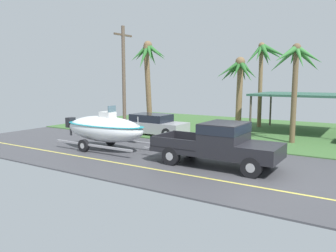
{
  "coord_description": "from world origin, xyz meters",
  "views": [
    {
      "loc": [
        4.11,
        -12.98,
        3.69
      ],
      "look_at": [
        -4.23,
        0.14,
        1.54
      ],
      "focal_mm": 36.08,
      "sensor_mm": 36.0,
      "label": 1
    }
  ],
  "objects_px": {
    "carport_awning": "(303,95)",
    "pickup_truck_towing": "(223,143)",
    "palm_tree_near_right": "(264,60)",
    "utility_pole": "(124,78)",
    "palm_tree_far_left": "(296,67)",
    "parked_sedan_far": "(153,125)",
    "palm_tree_near_left": "(148,64)",
    "boat_on_trailer": "(104,129)",
    "palm_tree_mid": "(239,77)"
  },
  "relations": [
    {
      "from": "pickup_truck_towing",
      "to": "palm_tree_near_right",
      "type": "relative_size",
      "value": 0.88
    },
    {
      "from": "palm_tree_far_left",
      "to": "parked_sedan_far",
      "type": "bearing_deg",
      "value": -168.77
    },
    {
      "from": "parked_sedan_far",
      "to": "palm_tree_near_right",
      "type": "height_order",
      "value": "palm_tree_near_right"
    },
    {
      "from": "pickup_truck_towing",
      "to": "palm_tree_far_left",
      "type": "xyz_separation_m",
      "value": [
        1.3,
        7.14,
        3.33
      ]
    },
    {
      "from": "boat_on_trailer",
      "to": "carport_awning",
      "type": "distance_m",
      "value": 13.93
    },
    {
      "from": "palm_tree_near_right",
      "to": "utility_pole",
      "type": "bearing_deg",
      "value": -133.83
    },
    {
      "from": "parked_sedan_far",
      "to": "palm_tree_near_right",
      "type": "bearing_deg",
      "value": 54.48
    },
    {
      "from": "carport_awning",
      "to": "palm_tree_near_right",
      "type": "distance_m",
      "value": 4.2
    },
    {
      "from": "palm_tree_near_right",
      "to": "palm_tree_mid",
      "type": "xyz_separation_m",
      "value": [
        -0.91,
        -2.67,
        -1.26
      ]
    },
    {
      "from": "pickup_truck_towing",
      "to": "palm_tree_near_left",
      "type": "height_order",
      "value": "palm_tree_near_left"
    },
    {
      "from": "parked_sedan_far",
      "to": "palm_tree_far_left",
      "type": "xyz_separation_m",
      "value": [
        8.68,
        1.72,
        3.71
      ]
    },
    {
      "from": "pickup_truck_towing",
      "to": "palm_tree_near_right",
      "type": "height_order",
      "value": "palm_tree_near_right"
    },
    {
      "from": "carport_awning",
      "to": "palm_tree_mid",
      "type": "bearing_deg",
      "value": -159.44
    },
    {
      "from": "pickup_truck_towing",
      "to": "parked_sedan_far",
      "type": "height_order",
      "value": "pickup_truck_towing"
    },
    {
      "from": "boat_on_trailer",
      "to": "utility_pole",
      "type": "height_order",
      "value": "utility_pole"
    },
    {
      "from": "pickup_truck_towing",
      "to": "palm_tree_near_left",
      "type": "distance_m",
      "value": 11.89
    },
    {
      "from": "carport_awning",
      "to": "utility_pole",
      "type": "bearing_deg",
      "value": -148.25
    },
    {
      "from": "boat_on_trailer",
      "to": "parked_sedan_far",
      "type": "bearing_deg",
      "value": 96.4
    },
    {
      "from": "palm_tree_near_left",
      "to": "utility_pole",
      "type": "bearing_deg",
      "value": -108.63
    },
    {
      "from": "palm_tree_near_left",
      "to": "boat_on_trailer",
      "type": "bearing_deg",
      "value": -72.99
    },
    {
      "from": "palm_tree_far_left",
      "to": "boat_on_trailer",
      "type": "bearing_deg",
      "value": -138.52
    },
    {
      "from": "boat_on_trailer",
      "to": "utility_pole",
      "type": "bearing_deg",
      "value": 119.0
    },
    {
      "from": "palm_tree_near_left",
      "to": "pickup_truck_towing",
      "type": "bearing_deg",
      "value": -37.96
    },
    {
      "from": "palm_tree_near_left",
      "to": "palm_tree_far_left",
      "type": "height_order",
      "value": "palm_tree_near_left"
    },
    {
      "from": "pickup_truck_towing",
      "to": "parked_sedan_far",
      "type": "xyz_separation_m",
      "value": [
        -7.38,
        5.41,
        -0.38
      ]
    },
    {
      "from": "carport_awning",
      "to": "pickup_truck_towing",
      "type": "bearing_deg",
      "value": -94.69
    },
    {
      "from": "utility_pole",
      "to": "palm_tree_near_left",
      "type": "bearing_deg",
      "value": 71.37
    },
    {
      "from": "carport_awning",
      "to": "palm_tree_far_left",
      "type": "bearing_deg",
      "value": -85.3
    },
    {
      "from": "parked_sedan_far",
      "to": "palm_tree_mid",
      "type": "distance_m",
      "value": 7.0
    },
    {
      "from": "palm_tree_far_left",
      "to": "carport_awning",
      "type": "bearing_deg",
      "value": 94.7
    },
    {
      "from": "palm_tree_mid",
      "to": "palm_tree_far_left",
      "type": "height_order",
      "value": "palm_tree_far_left"
    },
    {
      "from": "palm_tree_near_left",
      "to": "palm_tree_mid",
      "type": "bearing_deg",
      "value": 27.72
    },
    {
      "from": "palm_tree_far_left",
      "to": "utility_pole",
      "type": "distance_m",
      "value": 11.07
    },
    {
      "from": "palm_tree_near_left",
      "to": "palm_tree_near_right",
      "type": "bearing_deg",
      "value": 40.5
    },
    {
      "from": "parked_sedan_far",
      "to": "utility_pole",
      "type": "distance_m",
      "value": 3.81
    },
    {
      "from": "boat_on_trailer",
      "to": "parked_sedan_far",
      "type": "relative_size",
      "value": 1.38
    },
    {
      "from": "parked_sedan_far",
      "to": "palm_tree_far_left",
      "type": "height_order",
      "value": "palm_tree_far_left"
    },
    {
      "from": "palm_tree_near_left",
      "to": "palm_tree_mid",
      "type": "xyz_separation_m",
      "value": [
        5.77,
        3.03,
        -0.95
      ]
    },
    {
      "from": "palm_tree_far_left",
      "to": "pickup_truck_towing",
      "type": "bearing_deg",
      "value": -100.34
    },
    {
      "from": "palm_tree_near_left",
      "to": "palm_tree_near_right",
      "type": "xyz_separation_m",
      "value": [
        6.68,
        5.7,
        0.31
      ]
    },
    {
      "from": "palm_tree_near_right",
      "to": "palm_tree_mid",
      "type": "distance_m",
      "value": 3.09
    },
    {
      "from": "parked_sedan_far",
      "to": "palm_tree_near_right",
      "type": "relative_size",
      "value": 0.7
    },
    {
      "from": "parked_sedan_far",
      "to": "palm_tree_mid",
      "type": "relative_size",
      "value": 0.86
    },
    {
      "from": "pickup_truck_towing",
      "to": "palm_tree_mid",
      "type": "relative_size",
      "value": 1.08
    },
    {
      "from": "pickup_truck_towing",
      "to": "carport_awning",
      "type": "height_order",
      "value": "carport_awning"
    },
    {
      "from": "palm_tree_near_left",
      "to": "utility_pole",
      "type": "relative_size",
      "value": 0.89
    },
    {
      "from": "palm_tree_far_left",
      "to": "utility_pole",
      "type": "relative_size",
      "value": 0.78
    },
    {
      "from": "carport_awning",
      "to": "boat_on_trailer",
      "type": "bearing_deg",
      "value": -123.86
    },
    {
      "from": "boat_on_trailer",
      "to": "palm_tree_near_left",
      "type": "bearing_deg",
      "value": 107.01
    },
    {
      "from": "carport_awning",
      "to": "palm_tree_near_right",
      "type": "bearing_deg",
      "value": 160.09
    }
  ]
}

